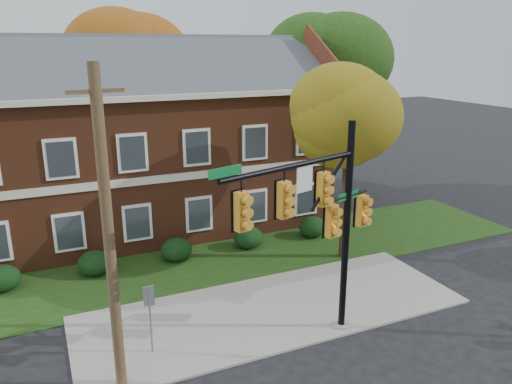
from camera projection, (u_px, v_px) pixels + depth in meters
name	position (u px, v px, depth m)	size (l,w,h in m)	color
ground	(285.00, 324.00, 17.27)	(120.00, 120.00, 0.00)	black
sidewalk	(273.00, 309.00, 18.13)	(14.00, 5.00, 0.08)	gray
grass_strip	(224.00, 258.00, 22.51)	(30.00, 6.00, 0.04)	#193811
apartment_building	(145.00, 132.00, 25.52)	(18.80, 8.80, 9.74)	brown
hedge_far_left	(2.00, 279.00, 19.44)	(1.40, 1.26, 1.05)	black
hedge_left	(95.00, 263.00, 20.82)	(1.40, 1.26, 1.05)	black
hedge_center	(176.00, 250.00, 22.19)	(1.40, 1.26, 1.05)	black
hedge_right	(248.00, 238.00, 23.57)	(1.40, 1.26, 1.05)	black
hedge_far_right	(313.00, 227.00, 24.94)	(1.40, 1.26, 1.05)	black
tree_near_right	(356.00, 110.00, 20.81)	(4.50, 4.25, 8.58)	black
tree_right_rear	(327.00, 65.00, 29.83)	(6.30, 5.95, 10.62)	black
tree_far_rear	(136.00, 52.00, 31.81)	(6.84, 6.46, 11.52)	black
traffic_signal	(321.00, 214.00, 14.97)	(6.13, 2.03, 7.10)	gray
utility_pole	(109.00, 237.00, 12.85)	(1.38, 0.34, 8.92)	#493A22
sign_post	(150.00, 308.00, 15.17)	(0.34, 0.07, 2.32)	slate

